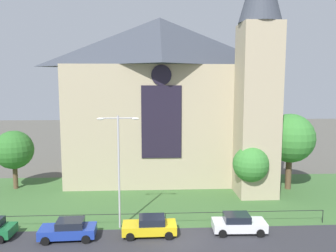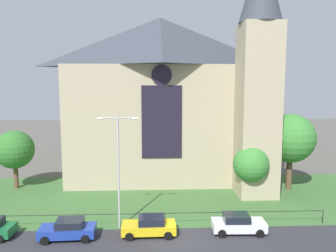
{
  "view_description": "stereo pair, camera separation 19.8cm",
  "coord_description": "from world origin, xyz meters",
  "px_view_note": "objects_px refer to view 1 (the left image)",
  "views": [
    {
      "loc": [
        -1.98,
        -24.28,
        11.71
      ],
      "look_at": [
        -0.34,
        8.0,
        7.77
      ],
      "focal_mm": 35.8,
      "sensor_mm": 36.0,
      "label": 1
    },
    {
      "loc": [
        -1.79,
        -24.29,
        11.71
      ],
      "look_at": [
        -0.34,
        8.0,
        7.77
      ],
      "focal_mm": 35.8,
      "sensor_mm": 36.0,
      "label": 2
    }
  ],
  "objects_px": {
    "parked_car_blue": "(68,230)",
    "parked_car_yellow": "(150,226)",
    "streetlamp_near": "(119,159)",
    "church_building": "(166,97)",
    "tree_left_far": "(14,150)",
    "tree_right_far": "(290,138)",
    "tree_right_near": "(251,164)",
    "parked_car_white": "(238,223)"
  },
  "relations": [
    {
      "from": "tree_left_far",
      "to": "tree_right_near",
      "type": "distance_m",
      "value": 26.12
    },
    {
      "from": "tree_right_near",
      "to": "church_building",
      "type": "bearing_deg",
      "value": 132.58
    },
    {
      "from": "tree_right_far",
      "to": "parked_car_blue",
      "type": "relative_size",
      "value": 2.01
    },
    {
      "from": "tree_left_far",
      "to": "parked_car_blue",
      "type": "xyz_separation_m",
      "value": [
        9.11,
        -13.15,
        -3.72
      ]
    },
    {
      "from": "tree_right_near",
      "to": "streetlamp_near",
      "type": "distance_m",
      "value": 14.39
    },
    {
      "from": "tree_right_near",
      "to": "parked_car_blue",
      "type": "bearing_deg",
      "value": -153.71
    },
    {
      "from": "tree_left_far",
      "to": "streetlamp_near",
      "type": "bearing_deg",
      "value": -41.24
    },
    {
      "from": "streetlamp_near",
      "to": "parked_car_blue",
      "type": "bearing_deg",
      "value": -153.12
    },
    {
      "from": "parked_car_blue",
      "to": "parked_car_yellow",
      "type": "height_order",
      "value": "same"
    },
    {
      "from": "tree_right_far",
      "to": "parked_car_white",
      "type": "relative_size",
      "value": 2.02
    },
    {
      "from": "parked_car_blue",
      "to": "parked_car_white",
      "type": "height_order",
      "value": "same"
    },
    {
      "from": "church_building",
      "to": "parked_car_blue",
      "type": "bearing_deg",
      "value": -115.81
    },
    {
      "from": "parked_car_blue",
      "to": "parked_car_white",
      "type": "bearing_deg",
      "value": 179.73
    },
    {
      "from": "church_building",
      "to": "tree_left_far",
      "type": "xyz_separation_m",
      "value": [
        -17.39,
        -3.96,
        -5.81
      ]
    },
    {
      "from": "tree_left_far",
      "to": "parked_car_white",
      "type": "distance_m",
      "value": 26.01
    },
    {
      "from": "tree_right_near",
      "to": "parked_car_blue",
      "type": "distance_m",
      "value": 18.64
    },
    {
      "from": "church_building",
      "to": "parked_car_blue",
      "type": "height_order",
      "value": "church_building"
    },
    {
      "from": "parked_car_blue",
      "to": "parked_car_yellow",
      "type": "relative_size",
      "value": 1.01
    },
    {
      "from": "church_building",
      "to": "tree_right_near",
      "type": "xyz_separation_m",
      "value": [
        8.23,
        -8.96,
        -6.6
      ]
    },
    {
      "from": "streetlamp_near",
      "to": "tree_left_far",
      "type": "bearing_deg",
      "value": 138.76
    },
    {
      "from": "parked_car_yellow",
      "to": "parked_car_blue",
      "type": "bearing_deg",
      "value": 2.12
    },
    {
      "from": "tree_right_near",
      "to": "parked_car_yellow",
      "type": "distance_m",
      "value": 13.25
    },
    {
      "from": "streetlamp_near",
      "to": "parked_car_blue",
      "type": "distance_m",
      "value": 6.58
    },
    {
      "from": "parked_car_blue",
      "to": "church_building",
      "type": "bearing_deg",
      "value": -118.13
    },
    {
      "from": "parked_car_blue",
      "to": "tree_right_near",
      "type": "bearing_deg",
      "value": -156.03
    },
    {
      "from": "tree_right_far",
      "to": "streetlamp_near",
      "type": "bearing_deg",
      "value": -152.19
    },
    {
      "from": "tree_right_far",
      "to": "tree_right_near",
      "type": "relative_size",
      "value": 1.55
    },
    {
      "from": "tree_left_far",
      "to": "tree_right_far",
      "type": "relative_size",
      "value": 0.78
    },
    {
      "from": "tree_right_near",
      "to": "parked_car_white",
      "type": "distance_m",
      "value": 8.83
    },
    {
      "from": "parked_car_blue",
      "to": "parked_car_yellow",
      "type": "distance_m",
      "value": 6.24
    },
    {
      "from": "parked_car_white",
      "to": "streetlamp_near",
      "type": "bearing_deg",
      "value": 173.34
    },
    {
      "from": "parked_car_yellow",
      "to": "streetlamp_near",
      "type": "bearing_deg",
      "value": -33.02
    },
    {
      "from": "tree_left_far",
      "to": "parked_car_white",
      "type": "xyz_separation_m",
      "value": [
        22.41,
        -12.68,
        -3.72
      ]
    },
    {
      "from": "parked_car_white",
      "to": "church_building",
      "type": "bearing_deg",
      "value": 108.55
    },
    {
      "from": "tree_left_far",
      "to": "parked_car_yellow",
      "type": "relative_size",
      "value": 1.57
    },
    {
      "from": "parked_car_yellow",
      "to": "parked_car_white",
      "type": "distance_m",
      "value": 7.07
    },
    {
      "from": "streetlamp_near",
      "to": "parked_car_blue",
      "type": "relative_size",
      "value": 2.18
    },
    {
      "from": "church_building",
      "to": "tree_left_far",
      "type": "bearing_deg",
      "value": -167.18
    },
    {
      "from": "parked_car_yellow",
      "to": "parked_car_white",
      "type": "relative_size",
      "value": 0.99
    },
    {
      "from": "tree_right_far",
      "to": "streetlamp_near",
      "type": "height_order",
      "value": "streetlamp_near"
    },
    {
      "from": "tree_right_near",
      "to": "parked_car_white",
      "type": "relative_size",
      "value": 1.3
    },
    {
      "from": "parked_car_white",
      "to": "parked_car_yellow",
      "type": "bearing_deg",
      "value": -176.99
    }
  ]
}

